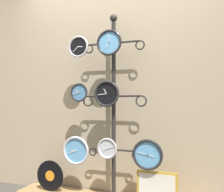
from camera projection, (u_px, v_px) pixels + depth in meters
shop_wall at (118, 74)px, 2.99m from camera, size 4.40×0.04×2.80m
display_stand at (114, 131)px, 2.82m from camera, size 0.73×0.39×2.03m
clock_top_left at (78, 47)px, 2.87m from camera, size 0.24×0.04×0.24m
clock_top_center at (109, 43)px, 2.75m from camera, size 0.28×0.04×0.28m
clock_middle_left at (79, 93)px, 2.87m from camera, size 0.21×0.04×0.21m
clock_middle_center at (107, 94)px, 2.75m from camera, size 0.28×0.04×0.28m
clock_bottom_left at (76, 150)px, 2.85m from camera, size 0.31×0.04×0.31m
clock_bottom_center at (107, 148)px, 2.72m from camera, size 0.22×0.04×0.22m
clock_bottom_right at (148, 155)px, 2.57m from camera, size 0.31×0.04×0.31m
vinyl_record at (50, 176)px, 2.98m from camera, size 0.35×0.01×0.35m
picture_frame at (157, 188)px, 2.57m from camera, size 0.40×0.02×0.33m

